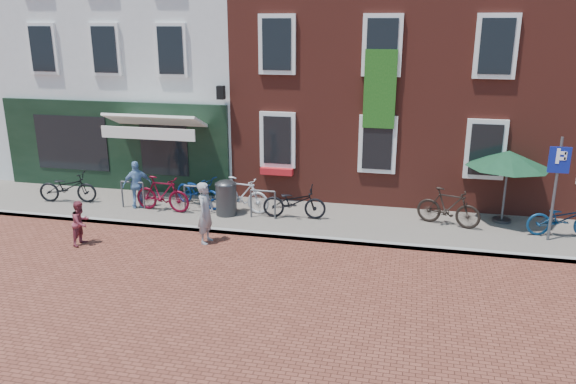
% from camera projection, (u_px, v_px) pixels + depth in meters
% --- Properties ---
extents(ground, '(80.00, 80.00, 0.00)m').
position_uv_depth(ground, '(233.00, 235.00, 14.87)').
color(ground, brown).
extents(sidewalk, '(24.00, 3.00, 0.10)m').
position_uv_depth(sidewalk, '(283.00, 217.00, 16.05)').
color(sidewalk, slate).
rests_on(sidewalk, ground).
extents(building_stucco, '(8.00, 8.00, 9.00)m').
position_uv_depth(building_stucco, '(162.00, 47.00, 21.16)').
color(building_stucco, silver).
rests_on(building_stucco, ground).
extents(building_brick_mid, '(6.00, 8.00, 10.00)m').
position_uv_depth(building_brick_mid, '(347.00, 35.00, 19.52)').
color(building_brick_mid, maroon).
rests_on(building_brick_mid, ground).
extents(building_brick_right, '(6.00, 8.00, 10.00)m').
position_uv_depth(building_brick_right, '(530.00, 36.00, 18.24)').
color(building_brick_right, maroon).
rests_on(building_brick_right, ground).
extents(litter_bin, '(0.60, 0.60, 1.10)m').
position_uv_depth(litter_bin, '(226.00, 196.00, 15.98)').
color(litter_bin, '#373739').
rests_on(litter_bin, sidewalk).
extents(parking_sign, '(0.50, 0.07, 2.67)m').
position_uv_depth(parking_sign, '(557.00, 175.00, 13.75)').
color(parking_sign, '#4C4C4F').
rests_on(parking_sign, sidewalk).
extents(parasol, '(2.25, 2.25, 2.12)m').
position_uv_depth(parasol, '(509.00, 156.00, 15.04)').
color(parasol, '#4C4C4F').
rests_on(parasol, sidewalk).
extents(woman, '(0.42, 0.61, 1.59)m').
position_uv_depth(woman, '(206.00, 213.00, 14.15)').
color(woman, gray).
rests_on(woman, ground).
extents(boy, '(0.49, 0.60, 1.15)m').
position_uv_depth(boy, '(81.00, 223.00, 14.09)').
color(boy, brown).
rests_on(boy, ground).
extents(cafe_person, '(0.88, 0.77, 1.43)m').
position_uv_depth(cafe_person, '(137.00, 185.00, 16.54)').
color(cafe_person, '#678FBD').
rests_on(cafe_person, sidewalk).
extents(bicycle_0, '(1.86, 0.91, 0.94)m').
position_uv_depth(bicycle_0, '(68.00, 187.00, 17.15)').
color(bicycle_0, black).
rests_on(bicycle_0, sidewalk).
extents(bicycle_1, '(1.77, 0.65, 1.04)m').
position_uv_depth(bicycle_1, '(162.00, 194.00, 16.30)').
color(bicycle_1, '#530415').
rests_on(bicycle_1, sidewalk).
extents(bicycle_2, '(1.89, 1.29, 0.94)m').
position_uv_depth(bicycle_2, '(198.00, 191.00, 16.75)').
color(bicycle_2, '#061F50').
rests_on(bicycle_2, sidewalk).
extents(bicycle_3, '(1.79, 0.74, 1.04)m').
position_uv_depth(bicycle_3, '(241.00, 195.00, 16.22)').
color(bicycle_3, '#BEBDC0').
rests_on(bicycle_3, sidewalk).
extents(bicycle_4, '(1.83, 0.77, 0.94)m').
position_uv_depth(bicycle_4, '(294.00, 202.00, 15.73)').
color(bicycle_4, black).
rests_on(bicycle_4, sidewalk).
extents(bicycle_5, '(1.80, 0.99, 1.04)m').
position_uv_depth(bicycle_5, '(448.00, 207.00, 15.13)').
color(bicycle_5, black).
rests_on(bicycle_5, sidewalk).
extents(bicycle_6, '(1.86, 0.87, 0.94)m').
position_uv_depth(bicycle_6, '(563.00, 219.00, 14.40)').
color(bicycle_6, navy).
rests_on(bicycle_6, sidewalk).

